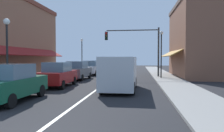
# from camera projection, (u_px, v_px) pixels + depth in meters

# --- Properties ---
(ground_plane) EXTENTS (80.00, 80.00, 0.00)m
(ground_plane) POSITION_uv_depth(u_px,v_px,m) (113.00, 77.00, 22.37)
(ground_plane) COLOR black
(sidewalk_left) EXTENTS (2.60, 56.00, 0.12)m
(sidewalk_left) POSITION_uv_depth(u_px,v_px,m) (64.00, 76.00, 23.07)
(sidewalk_left) COLOR gray
(sidewalk_left) RESTS_ON ground
(sidewalk_right) EXTENTS (2.60, 56.00, 0.12)m
(sidewalk_right) POSITION_uv_depth(u_px,v_px,m) (166.00, 77.00, 21.66)
(sidewalk_right) COLOR gray
(sidewalk_right) RESTS_ON ground
(lane_center_stripe) EXTENTS (0.14, 52.00, 0.01)m
(lane_center_stripe) POSITION_uv_depth(u_px,v_px,m) (113.00, 77.00, 22.37)
(lane_center_stripe) COLOR silver
(lane_center_stripe) RESTS_ON ground
(storefront_right_block) EXTENTS (6.47, 10.20, 8.07)m
(storefront_right_block) POSITION_uv_depth(u_px,v_px,m) (200.00, 40.00, 23.01)
(storefront_right_block) COLOR brown
(storefront_right_block) RESTS_ON ground
(parked_car_nearest_left) EXTENTS (1.83, 4.12, 1.77)m
(parked_car_nearest_left) POSITION_uv_depth(u_px,v_px,m) (12.00, 83.00, 9.81)
(parked_car_nearest_left) COLOR #0F4C33
(parked_car_nearest_left) RESTS_ON ground
(parked_car_second_left) EXTENTS (1.87, 4.14, 1.77)m
(parked_car_second_left) POSITION_uv_depth(u_px,v_px,m) (58.00, 74.00, 15.02)
(parked_car_second_left) COLOR maroon
(parked_car_second_left) RESTS_ON ground
(parked_car_third_left) EXTENTS (1.87, 4.15, 1.77)m
(parked_car_third_left) POSITION_uv_depth(u_px,v_px,m) (78.00, 70.00, 20.10)
(parked_car_third_left) COLOR #4C5156
(parked_car_third_left) RESTS_ON ground
(parked_car_far_left) EXTENTS (1.82, 4.12, 1.77)m
(parked_car_far_left) POSITION_uv_depth(u_px,v_px,m) (91.00, 68.00, 25.77)
(parked_car_far_left) COLOR silver
(parked_car_far_left) RESTS_ON ground
(parked_car_distant_left) EXTENTS (1.83, 4.13, 1.77)m
(parked_car_distant_left) POSITION_uv_depth(u_px,v_px,m) (97.00, 67.00, 29.86)
(parked_car_distant_left) COLOR navy
(parked_car_distant_left) RESTS_ON ground
(van_in_lane) EXTENTS (2.07, 5.21, 2.12)m
(van_in_lane) POSITION_uv_depth(u_px,v_px,m) (120.00, 72.00, 13.32)
(van_in_lane) COLOR #B2B7BC
(van_in_lane) RESTS_ON ground
(traffic_signal_mast_arm) EXTENTS (5.86, 0.50, 5.34)m
(traffic_signal_mast_arm) POSITION_uv_depth(u_px,v_px,m) (139.00, 43.00, 22.52)
(traffic_signal_mast_arm) COLOR #333333
(traffic_signal_mast_arm) RESTS_ON ground
(street_lamp_left_near) EXTENTS (0.36, 0.36, 4.33)m
(street_lamp_left_near) POSITION_uv_depth(u_px,v_px,m) (7.00, 42.00, 12.03)
(street_lamp_left_near) COLOR black
(street_lamp_left_near) RESTS_ON ground
(street_lamp_right_mid) EXTENTS (0.36, 0.36, 4.74)m
(street_lamp_right_mid) POSITION_uv_depth(u_px,v_px,m) (161.00, 47.00, 20.60)
(street_lamp_right_mid) COLOR black
(street_lamp_right_mid) RESTS_ON ground
(street_lamp_left_far) EXTENTS (0.36, 0.36, 4.78)m
(street_lamp_left_far) POSITION_uv_depth(u_px,v_px,m) (82.00, 50.00, 28.76)
(street_lamp_left_far) COLOR black
(street_lamp_left_far) RESTS_ON ground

